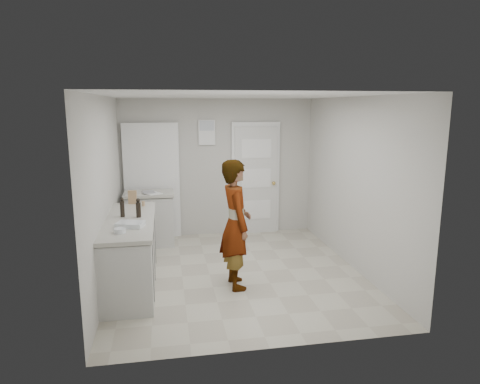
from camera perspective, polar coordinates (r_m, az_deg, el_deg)
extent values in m
plane|color=#AAA28F|center=(6.28, -0.49, -10.72)|extent=(4.00, 4.00, 0.00)
plane|color=#B8B5AE|center=(7.88, -2.94, 3.24)|extent=(3.50, 0.00, 3.50)
plane|color=#B8B5AE|center=(4.02, 4.28, -4.74)|extent=(3.50, 0.00, 3.50)
plane|color=#B8B5AE|center=(5.90, -17.51, -0.04)|extent=(0.00, 4.00, 4.00)
plane|color=#B8B5AE|center=(6.45, 15.01, 1.04)|extent=(0.00, 4.00, 4.00)
plane|color=silver|center=(5.82, -0.53, 12.72)|extent=(4.00, 4.00, 0.00)
cube|color=silver|center=(7.97, 2.14, 1.52)|extent=(0.80, 0.05, 2.00)
cube|color=white|center=(7.99, 2.10, 1.77)|extent=(0.90, 0.04, 2.10)
sphere|color=tan|center=(8.01, 4.52, 1.18)|extent=(0.07, 0.07, 0.07)
cube|color=white|center=(7.76, -4.44, 7.92)|extent=(0.30, 0.02, 0.45)
cube|color=black|center=(7.83, -11.64, 1.27)|extent=(0.90, 0.05, 2.04)
cube|color=white|center=(7.80, -11.65, 1.30)|extent=(0.98, 0.02, 2.10)
cube|color=beige|center=(5.89, -14.35, -8.17)|extent=(0.60, 1.90, 0.86)
cube|color=black|center=(6.03, -14.17, -11.66)|extent=(0.56, 1.86, 0.08)
cube|color=#A9A69B|center=(5.75, -14.58, -3.75)|extent=(0.64, 1.96, 0.05)
cube|color=beige|center=(7.55, -11.92, -3.71)|extent=(0.80, 0.55, 0.86)
cube|color=black|center=(7.66, -11.80, -6.53)|extent=(0.75, 0.54, 0.08)
cube|color=#A9A69B|center=(7.44, -12.06, -0.22)|extent=(0.84, 0.61, 0.05)
imported|color=silver|center=(5.59, -0.58, -4.32)|extent=(0.46, 0.66, 1.70)
cube|color=#97744B|center=(6.60, -14.15, -0.68)|extent=(0.13, 0.07, 0.20)
cylinder|color=tan|center=(6.42, -12.77, -1.53)|extent=(0.05, 0.05, 0.07)
cylinder|color=black|center=(5.78, -13.39, -2.32)|extent=(0.06, 0.06, 0.20)
sphere|color=black|center=(5.76, -13.44, -1.09)|extent=(0.05, 0.05, 0.05)
cylinder|color=black|center=(5.86, -15.42, -2.18)|extent=(0.06, 0.06, 0.21)
sphere|color=black|center=(5.83, -15.49, -0.92)|extent=(0.05, 0.05, 0.05)
cube|color=silver|center=(5.38, -14.43, -4.19)|extent=(0.37, 0.30, 0.06)
cube|color=white|center=(5.38, -14.43, -4.26)|extent=(0.32, 0.26, 0.04)
cylinder|color=silver|center=(5.16, -15.74, -4.97)|extent=(0.14, 0.14, 0.05)
sphere|color=white|center=(5.15, -15.97, -5.00)|extent=(0.05, 0.05, 0.05)
sphere|color=white|center=(5.16, -15.50, -4.93)|extent=(0.05, 0.05, 0.05)
cube|color=white|center=(7.33, -11.63, -0.14)|extent=(0.36, 0.38, 0.01)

